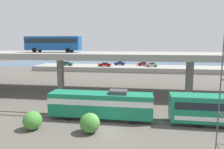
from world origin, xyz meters
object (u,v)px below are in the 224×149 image
parked_car_1 (105,64)px  parked_car_3 (120,63)px  train_locomotive (96,103)px  transit_bus_on_overpass (53,43)px  parked_car_0 (144,64)px  parked_car_4 (152,65)px  parked_car_2 (67,63)px

parked_car_1 → parked_car_3: same height
train_locomotive → transit_bus_on_overpass: size_ratio=1.27×
transit_bus_on_overpass → parked_car_0: 42.65m
parked_car_1 → parked_car_4: 17.11m
transit_bus_on_overpass → parked_car_2: (-9.74, 33.72, -7.96)m
transit_bus_on_overpass → parked_car_3: size_ratio=2.98×
train_locomotive → parked_car_3: size_ratio=3.78×
parked_car_2 → parked_car_3: (19.91, 4.45, 0.00)m
parked_car_3 → parked_car_4: same height
transit_bus_on_overpass → parked_car_4: (22.27, 34.21, -7.96)m
parked_car_0 → parked_car_2: 29.31m
transit_bus_on_overpass → parked_car_1: transit_bus_on_overpass is taller
parked_car_2 → parked_car_3: 20.40m
transit_bus_on_overpass → parked_car_3: (10.16, 38.17, -7.96)m
transit_bus_on_overpass → parked_car_4: bearing=56.9°
train_locomotive → parked_car_4: train_locomotive is taller
parked_car_4 → train_locomotive: bearing=79.4°
transit_bus_on_overpass → parked_car_2: bearing=106.1°
train_locomotive → parked_car_0: size_ratio=3.34×
transit_bus_on_overpass → parked_car_2: transit_bus_on_overpass is taller
parked_car_1 → parked_car_0: bearing=-162.5°
parked_car_2 → transit_bus_on_overpass: bearing=-73.9°
train_locomotive → parked_car_2: size_ratio=3.60×
parked_car_0 → parked_car_4: bearing=-45.4°
parked_car_4 → parked_car_2: bearing=0.9°
parked_car_2 → parked_car_4: (32.01, 0.49, -0.00)m
parked_car_0 → parked_car_2: size_ratio=1.08×
parked_car_1 → parked_car_2: bearing=-3.9°
parked_car_0 → parked_car_1: 14.82m
train_locomotive → parked_car_1: (-7.70, 48.54, 0.33)m
parked_car_1 → train_locomotive: bearing=99.0°
parked_car_0 → parked_car_2: same height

